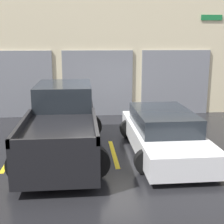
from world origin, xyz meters
name	(u,v)px	position (x,y,z in m)	size (l,w,h in m)	color
ground_plane	(109,136)	(0.00, 0.00, 0.00)	(28.00, 28.00, 0.00)	black
shophouse_building	(102,52)	(-0.01, 3.29, 2.64)	(16.57, 0.68, 5.38)	beige
pickup_truck	(63,123)	(-1.43, -1.41, 0.85)	(2.38, 5.03, 1.83)	black
sedan_white	(163,133)	(1.43, -1.69, 0.57)	(2.15, 4.57, 1.20)	white
parking_stripe_far_left	(11,157)	(-2.85, -1.72, 0.00)	(0.12, 2.20, 0.01)	gold
parking_stripe_left	(114,153)	(0.00, -1.72, 0.00)	(0.12, 2.20, 0.01)	gold
parking_stripe_centre	(210,150)	(2.85, -1.72, 0.00)	(0.12, 2.20, 0.01)	gold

